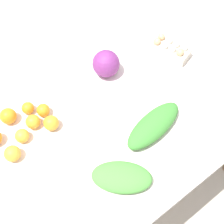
% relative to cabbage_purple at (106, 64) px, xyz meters
% --- Properties ---
extents(ground_plane, '(8.00, 8.00, 0.00)m').
position_rel_cabbage_purple_xyz_m(ground_plane, '(0.15, 0.25, -0.82)').
color(ground_plane, '#B2A899').
extents(dining_table, '(1.48, 1.09, 0.74)m').
position_rel_cabbage_purple_xyz_m(dining_table, '(0.15, 0.25, -0.16)').
color(dining_table, silver).
rests_on(dining_table, ground_plane).
extents(cabbage_purple, '(0.15, 0.15, 0.15)m').
position_rel_cabbage_purple_xyz_m(cabbage_purple, '(0.00, 0.00, 0.00)').
color(cabbage_purple, '#7A2D75').
rests_on(cabbage_purple, dining_table).
extents(egg_carton, '(0.18, 0.26, 0.09)m').
position_rel_cabbage_purple_xyz_m(egg_carton, '(-0.39, 0.10, -0.03)').
color(egg_carton, beige).
rests_on(egg_carton, dining_table).
extents(greens_bunch_beet_tops, '(0.38, 0.19, 0.08)m').
position_rel_cabbage_purple_xyz_m(greens_bunch_beet_tops, '(0.04, 0.45, -0.04)').
color(greens_bunch_beet_tops, '#3D8433').
rests_on(greens_bunch_beet_tops, dining_table).
extents(greens_bunch_dandelion, '(0.31, 0.30, 0.07)m').
position_rel_cabbage_purple_xyz_m(greens_bunch_dandelion, '(0.33, 0.57, -0.04)').
color(greens_bunch_dandelion, '#4C933D').
rests_on(greens_bunch_dandelion, dining_table).
extents(orange_0, '(0.07, 0.07, 0.07)m').
position_rel_cabbage_purple_xyz_m(orange_0, '(0.59, 0.10, -0.04)').
color(orange_0, '#F9A833').
rests_on(orange_0, dining_table).
extents(orange_1, '(0.08, 0.08, 0.08)m').
position_rel_cabbage_purple_xyz_m(orange_1, '(0.59, -0.04, -0.04)').
color(orange_1, orange).
rests_on(orange_1, dining_table).
extents(orange_2, '(0.07, 0.07, 0.07)m').
position_rel_cabbage_purple_xyz_m(orange_2, '(0.51, 0.06, -0.04)').
color(orange_2, orange).
rests_on(orange_2, dining_table).
extents(orange_4, '(0.08, 0.08, 0.08)m').
position_rel_cabbage_purple_xyz_m(orange_4, '(0.44, 0.13, -0.04)').
color(orange_4, orange).
rests_on(orange_4, dining_table).
extents(orange_5, '(0.08, 0.08, 0.08)m').
position_rel_cabbage_purple_xyz_m(orange_5, '(0.67, 0.16, -0.04)').
color(orange_5, '#F9A833').
rests_on(orange_5, dining_table).
extents(orange_6, '(0.06, 0.06, 0.06)m').
position_rel_cabbage_purple_xyz_m(orange_6, '(0.49, -0.03, -0.04)').
color(orange_6, orange).
rests_on(orange_6, dining_table).
extents(orange_7, '(0.07, 0.07, 0.07)m').
position_rel_cabbage_purple_xyz_m(orange_7, '(0.43, 0.03, -0.04)').
color(orange_7, orange).
rests_on(orange_7, dining_table).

